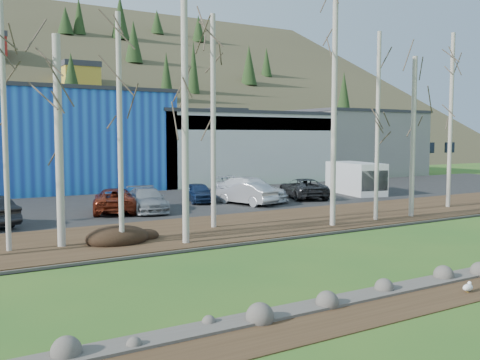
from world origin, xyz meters
TOP-DOWN VIEW (x-y plane):
  - near_bank_rocks at (0.00, 3.10)m, footprint 80.00×0.80m
  - river at (0.00, 7.20)m, footprint 80.00×8.00m
  - far_bank_rocks at (0.00, 11.30)m, footprint 80.00×0.80m
  - far_bank at (0.00, 14.50)m, footprint 80.00×7.00m
  - parking_lot at (0.00, 25.00)m, footprint 80.00×14.00m
  - building_blue at (-6.00, 39.00)m, footprint 20.40×12.24m
  - building_white at (12.00, 38.98)m, footprint 18.36×12.24m
  - building_grey at (28.00, 39.00)m, footprint 14.28×12.24m
  - hillside at (0.00, 84.00)m, footprint 160.00×72.00m
  - seagull at (-1.07, 1.88)m, footprint 0.43×0.21m
  - dirt_mound at (-7.58, 13.41)m, footprint 2.61×1.84m
  - birch_1 at (-11.58, 14.01)m, footprint 0.20×0.20m
  - birch_2 at (-9.69, 13.83)m, footprint 0.31×0.31m
  - birch_3 at (-7.58, 12.82)m, footprint 0.21×0.21m
  - birch_4 at (-5.18, 11.97)m, footprint 0.27×0.27m
  - birch_5 at (-2.46, 14.66)m, footprint 0.24×0.24m
  - birch_6 at (5.85, 12.35)m, footprint 0.21×0.21m
  - birch_7 at (2.76, 12.15)m, footprint 0.26×0.26m
  - birch_8 at (8.40, 12.25)m, footprint 0.26×0.26m
  - birch_9 at (13.34, 13.72)m, footprint 0.24×0.24m
  - car_2 at (-4.88, 22.08)m, footprint 3.69×5.42m
  - car_3 at (-3.22, 21.35)m, footprint 2.72×4.94m
  - car_4 at (1.29, 23.73)m, footprint 2.28×3.97m
  - car_5 at (3.32, 21.10)m, footprint 2.55×4.54m
  - car_6 at (8.56, 21.99)m, footprint 3.75×5.47m
  - car_7 at (4.51, 22.39)m, footprint 3.56×5.87m
  - van_white at (13.73, 22.11)m, footprint 3.36×5.72m

SIDE VIEW (x-z plane):
  - near_bank_rocks at x=0.00m, z-range -0.25..0.25m
  - river at x=0.00m, z-range -0.45..0.45m
  - far_bank_rocks at x=0.00m, z-range -0.23..0.23m
  - parking_lot at x=0.00m, z-range 0.00..0.14m
  - far_bank at x=0.00m, z-range 0.00..0.15m
  - seagull at x=-1.07m, z-range 0.02..0.33m
  - dirt_mound at x=-7.58m, z-range 0.15..0.66m
  - car_4 at x=1.29m, z-range 0.14..1.41m
  - car_3 at x=-3.22m, z-range 0.14..1.50m
  - car_2 at x=-4.88m, z-range 0.14..1.52m
  - car_6 at x=8.56m, z-range 0.14..1.53m
  - car_5 at x=3.32m, z-range 0.14..1.56m
  - car_7 at x=4.51m, z-range 0.14..1.73m
  - van_white at x=13.73m, z-range 0.14..2.49m
  - building_white at x=12.00m, z-range 0.01..6.81m
  - building_grey at x=28.00m, z-range 0.01..7.31m
  - building_blue at x=-6.00m, z-range 0.01..8.31m
  - birch_2 at x=-9.69m, z-range 0.15..8.36m
  - birch_8 at x=8.40m, z-range 0.15..8.69m
  - birch_3 at x=-7.58m, z-range 0.15..9.25m
  - birch_6 at x=5.85m, z-range 0.15..9.75m
  - birch_4 at x=-5.18m, z-range 0.15..10.02m
  - birch_5 at x=-2.46m, z-range 0.15..10.11m
  - birch_9 at x=13.34m, z-range 0.15..10.64m
  - birch_1 at x=-11.58m, z-range 0.15..11.15m
  - birch_7 at x=2.76m, z-range 0.15..11.63m
  - hillside at x=0.00m, z-range 0.00..35.00m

